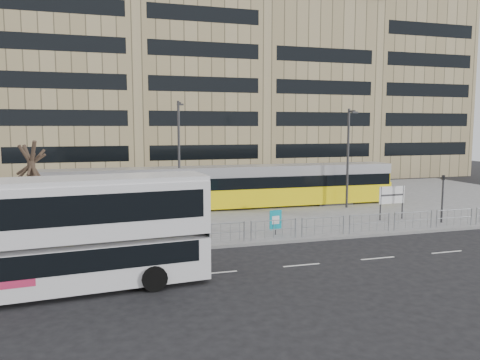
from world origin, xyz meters
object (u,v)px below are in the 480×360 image
object	(u,v)px
traffic_light_east	(443,192)
lamp_post_east	(348,154)
traffic_light_west	(118,207)
double_decker_bus	(63,231)
pedestrian	(90,213)
tram	(225,187)
bare_tree	(30,139)
ad_panel	(276,220)
lamp_post_west	(179,152)
station_sign	(392,197)

from	to	relation	value
traffic_light_east	lamp_post_east	distance (m)	7.73
traffic_light_west	lamp_post_east	distance (m)	18.52
double_decker_bus	pedestrian	size ratio (longest dim) A/B	6.58
tram	pedestrian	xyz separation A→B (m)	(-9.77, -3.92, -0.76)
lamp_post_east	pedestrian	bearing A→B (deg)	-175.33
traffic_light_east	pedestrian	bearing A→B (deg)	172.08
pedestrian	lamp_post_east	bearing A→B (deg)	-94.55
tram	pedestrian	bearing A→B (deg)	-157.82
traffic_light_east	bare_tree	bearing A→B (deg)	175.69
ad_panel	traffic_light_east	xyz separation A→B (m)	(11.57, 0.19, 1.14)
traffic_light_east	bare_tree	xyz separation A→B (m)	(-24.98, 4.30, 3.52)
double_decker_bus	pedestrian	world-z (taller)	double_decker_bus
tram	lamp_post_west	xyz separation A→B (m)	(-3.58, -0.59, 2.77)
ad_panel	lamp_post_east	xyz separation A→B (m)	(8.48, 6.93, 3.30)
lamp_post_west	bare_tree	size ratio (longest dim) A/B	1.07
traffic_light_east	lamp_post_west	bearing A→B (deg)	156.95
lamp_post_east	traffic_light_west	bearing A→B (deg)	-159.15
tram	traffic_light_west	world-z (taller)	tram
ad_panel	traffic_light_west	xyz separation A→B (m)	(-8.71, 0.39, 1.14)
traffic_light_east	station_sign	bearing A→B (deg)	150.77
tram	bare_tree	distance (m)	14.26
pedestrian	traffic_light_east	size ratio (longest dim) A/B	0.55
traffic_light_west	lamp_post_east	size ratio (longest dim) A/B	0.41
pedestrian	lamp_post_west	bearing A→B (deg)	-70.94
double_decker_bus	lamp_post_west	size ratio (longest dim) A/B	1.39
traffic_light_east	ad_panel	bearing A→B (deg)	-173.60
double_decker_bus	pedestrian	bearing A→B (deg)	81.64
traffic_light_west	traffic_light_east	bearing A→B (deg)	-6.04
traffic_light_west	lamp_post_west	xyz separation A→B (m)	(4.57, 8.34, 2.41)
double_decker_bus	lamp_post_east	xyz separation A→B (m)	(19.43, 13.02, 1.91)
pedestrian	traffic_light_west	size ratio (longest dim) A/B	0.55
tram	lamp_post_east	size ratio (longest dim) A/B	3.62
double_decker_bus	station_sign	bearing A→B (deg)	16.69
tram	lamp_post_east	xyz separation A→B (m)	(9.04, -2.38, 2.52)
pedestrian	lamp_post_east	size ratio (longest dim) A/B	0.23
double_decker_bus	tram	world-z (taller)	double_decker_bus
traffic_light_east	tram	bearing A→B (deg)	148.51
bare_tree	tram	bearing A→B (deg)	20.56
ad_panel	lamp_post_west	distance (m)	10.29
traffic_light_west	lamp_post_east	bearing A→B (deg)	15.37
pedestrian	traffic_light_east	world-z (taller)	traffic_light_east
traffic_light_west	bare_tree	xyz separation A→B (m)	(-4.70, 4.10, 3.52)
tram	lamp_post_west	distance (m)	4.57
tram	ad_panel	size ratio (longest dim) A/B	19.15
ad_panel	pedestrian	bearing A→B (deg)	144.18
lamp_post_east	ad_panel	bearing A→B (deg)	-140.73
ad_panel	bare_tree	world-z (taller)	bare_tree
double_decker_bus	traffic_light_east	distance (m)	23.37
pedestrian	lamp_post_west	world-z (taller)	lamp_post_west
traffic_light_west	ad_panel	bearing A→B (deg)	-8.03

